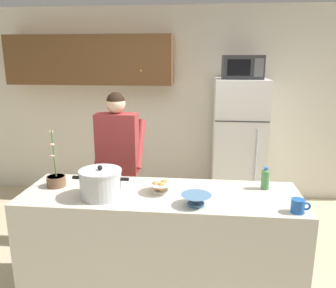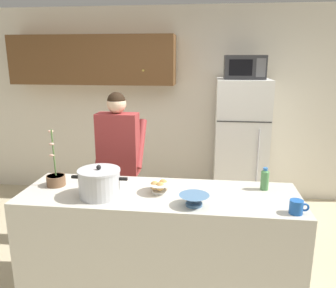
{
  "view_description": "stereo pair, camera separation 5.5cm",
  "coord_description": "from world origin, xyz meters",
  "px_view_note": "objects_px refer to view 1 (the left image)",
  "views": [
    {
      "loc": [
        0.31,
        -2.41,
        1.93
      ],
      "look_at": [
        0.0,
        0.55,
        1.17
      ],
      "focal_mm": 36.16,
      "sensor_mm": 36.0,
      "label": 1
    },
    {
      "loc": [
        0.36,
        -2.41,
        1.93
      ],
      "look_at": [
        0.0,
        0.55,
        1.17
      ],
      "focal_mm": 36.16,
      "sensor_mm": 36.0,
      "label": 2
    }
  ],
  "objects_px": {
    "microwave": "(242,67)",
    "empty_bowl": "(196,199)",
    "bottle_near_edge": "(265,178)",
    "refrigerator": "(238,145)",
    "potted_orchid": "(56,179)",
    "bread_bowl": "(161,186)",
    "person_near_pot": "(118,153)",
    "coffee_mug": "(298,206)",
    "cooking_pot": "(101,183)"
  },
  "relations": [
    {
      "from": "microwave",
      "to": "empty_bowl",
      "type": "bearing_deg",
      "value": -103.69
    },
    {
      "from": "bottle_near_edge",
      "to": "refrigerator",
      "type": "bearing_deg",
      "value": 91.46
    },
    {
      "from": "refrigerator",
      "to": "potted_orchid",
      "type": "bearing_deg",
      "value": -132.21
    },
    {
      "from": "bread_bowl",
      "to": "empty_bowl",
      "type": "distance_m",
      "value": 0.35
    },
    {
      "from": "person_near_pot",
      "to": "coffee_mug",
      "type": "xyz_separation_m",
      "value": [
        1.5,
        -1.04,
        -0.03
      ]
    },
    {
      "from": "bread_bowl",
      "to": "empty_bowl",
      "type": "height_order",
      "value": "bread_bowl"
    },
    {
      "from": "empty_bowl",
      "to": "cooking_pot",
      "type": "bearing_deg",
      "value": 173.36
    },
    {
      "from": "cooking_pot",
      "to": "refrigerator",
      "type": "bearing_deg",
      "value": 58.54
    },
    {
      "from": "bread_bowl",
      "to": "potted_orchid",
      "type": "height_order",
      "value": "potted_orchid"
    },
    {
      "from": "microwave",
      "to": "empty_bowl",
      "type": "height_order",
      "value": "microwave"
    },
    {
      "from": "cooking_pot",
      "to": "potted_orchid",
      "type": "distance_m",
      "value": 0.46
    },
    {
      "from": "empty_bowl",
      "to": "coffee_mug",
      "type": "bearing_deg",
      "value": -3.67
    },
    {
      "from": "refrigerator",
      "to": "person_near_pot",
      "type": "xyz_separation_m",
      "value": [
        -1.31,
        -1.05,
        0.16
      ]
    },
    {
      "from": "bread_bowl",
      "to": "empty_bowl",
      "type": "xyz_separation_m",
      "value": [
        0.28,
        -0.21,
        -0.0
      ]
    },
    {
      "from": "bottle_near_edge",
      "to": "microwave",
      "type": "bearing_deg",
      "value": 91.48
    },
    {
      "from": "cooking_pot",
      "to": "bread_bowl",
      "type": "distance_m",
      "value": 0.45
    },
    {
      "from": "microwave",
      "to": "coffee_mug",
      "type": "xyz_separation_m",
      "value": [
        0.19,
        -2.07,
        -0.86
      ]
    },
    {
      "from": "potted_orchid",
      "to": "person_near_pot",
      "type": "bearing_deg",
      "value": 66.56
    },
    {
      "from": "microwave",
      "to": "person_near_pot",
      "type": "xyz_separation_m",
      "value": [
        -1.31,
        -1.03,
        -0.82
      ]
    },
    {
      "from": "coffee_mug",
      "to": "bread_bowl",
      "type": "xyz_separation_m",
      "value": [
        -0.96,
        0.25,
        0.0
      ]
    },
    {
      "from": "microwave",
      "to": "cooking_pot",
      "type": "xyz_separation_m",
      "value": [
        -1.2,
        -1.95,
        -0.8
      ]
    },
    {
      "from": "person_near_pot",
      "to": "potted_orchid",
      "type": "distance_m",
      "value": 0.81
    },
    {
      "from": "refrigerator",
      "to": "coffee_mug",
      "type": "relative_size",
      "value": 12.85
    },
    {
      "from": "bottle_near_edge",
      "to": "potted_orchid",
      "type": "xyz_separation_m",
      "value": [
        -1.67,
        -0.11,
        -0.03
      ]
    },
    {
      "from": "refrigerator",
      "to": "microwave",
      "type": "bearing_deg",
      "value": -89.93
    },
    {
      "from": "bottle_near_edge",
      "to": "person_near_pot",
      "type": "bearing_deg",
      "value": 154.84
    },
    {
      "from": "bread_bowl",
      "to": "empty_bowl",
      "type": "bearing_deg",
      "value": -36.59
    },
    {
      "from": "refrigerator",
      "to": "cooking_pot",
      "type": "distance_m",
      "value": 2.31
    },
    {
      "from": "refrigerator",
      "to": "person_near_pot",
      "type": "distance_m",
      "value": 1.68
    },
    {
      "from": "refrigerator",
      "to": "potted_orchid",
      "type": "relative_size",
      "value": 3.6
    },
    {
      "from": "bottle_near_edge",
      "to": "bread_bowl",
      "type": "bearing_deg",
      "value": -168.75
    },
    {
      "from": "microwave",
      "to": "bread_bowl",
      "type": "distance_m",
      "value": 2.15
    },
    {
      "from": "microwave",
      "to": "empty_bowl",
      "type": "relative_size",
      "value": 2.22
    },
    {
      "from": "refrigerator",
      "to": "coffee_mug",
      "type": "xyz_separation_m",
      "value": [
        0.19,
        -2.09,
        0.13
      ]
    },
    {
      "from": "person_near_pot",
      "to": "potted_orchid",
      "type": "height_order",
      "value": "person_near_pot"
    },
    {
      "from": "person_near_pot",
      "to": "cooking_pot",
      "type": "bearing_deg",
      "value": -83.71
    },
    {
      "from": "coffee_mug",
      "to": "empty_bowl",
      "type": "xyz_separation_m",
      "value": [
        -0.68,
        0.04,
        -0.0
      ]
    },
    {
      "from": "cooking_pot",
      "to": "empty_bowl",
      "type": "height_order",
      "value": "cooking_pot"
    },
    {
      "from": "cooking_pot",
      "to": "bottle_near_edge",
      "type": "xyz_separation_m",
      "value": [
        1.25,
        0.29,
        -0.02
      ]
    },
    {
      "from": "microwave",
      "to": "cooking_pot",
      "type": "relative_size",
      "value": 1.13
    },
    {
      "from": "person_near_pot",
      "to": "bottle_near_edge",
      "type": "relative_size",
      "value": 8.92
    },
    {
      "from": "microwave",
      "to": "bottle_near_edge",
      "type": "distance_m",
      "value": 1.85
    },
    {
      "from": "cooking_pot",
      "to": "bread_bowl",
      "type": "relative_size",
      "value": 1.95
    },
    {
      "from": "empty_bowl",
      "to": "bottle_near_edge",
      "type": "bearing_deg",
      "value": 34.43
    },
    {
      "from": "cooking_pot",
      "to": "bread_bowl",
      "type": "xyz_separation_m",
      "value": [
        0.43,
        0.12,
        -0.06
      ]
    },
    {
      "from": "bread_bowl",
      "to": "bottle_near_edge",
      "type": "bearing_deg",
      "value": 11.25
    },
    {
      "from": "coffee_mug",
      "to": "empty_bowl",
      "type": "distance_m",
      "value": 0.69
    },
    {
      "from": "person_near_pot",
      "to": "bread_bowl",
      "type": "bearing_deg",
      "value": -56.13
    },
    {
      "from": "refrigerator",
      "to": "cooking_pot",
      "type": "height_order",
      "value": "refrigerator"
    },
    {
      "from": "bread_bowl",
      "to": "coffee_mug",
      "type": "bearing_deg",
      "value": -14.56
    }
  ]
}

